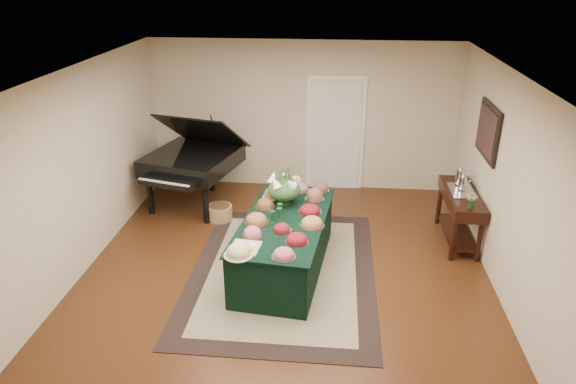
# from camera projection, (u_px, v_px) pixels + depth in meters

# --- Properties ---
(ground) EXTENTS (6.00, 6.00, 0.00)m
(ground) POSITION_uv_depth(u_px,v_px,m) (286.00, 270.00, 7.09)
(ground) COLOR black
(ground) RESTS_ON ground
(area_rug) EXTENTS (2.49, 3.48, 0.01)m
(area_rug) POSITION_uv_depth(u_px,v_px,m) (283.00, 271.00, 7.06)
(area_rug) COLOR black
(area_rug) RESTS_ON ground
(kitchen_doorway) EXTENTS (1.05, 0.07, 2.10)m
(kitchen_doorway) POSITION_uv_depth(u_px,v_px,m) (335.00, 135.00, 9.32)
(kitchen_doorway) COLOR white
(kitchen_doorway) RESTS_ON ground
(buffet_table) EXTENTS (1.30, 2.35, 0.77)m
(buffet_table) POSITION_uv_depth(u_px,v_px,m) (285.00, 244.00, 6.98)
(buffet_table) COLOR black
(buffet_table) RESTS_ON ground
(food_platters) EXTENTS (1.19, 2.30, 0.13)m
(food_platters) POSITION_uv_depth(u_px,v_px,m) (284.00, 213.00, 6.87)
(food_platters) COLOR silver
(food_platters) RESTS_ON buffet_table
(cutting_board) EXTENTS (0.38, 0.38, 0.10)m
(cutting_board) POSITION_uv_depth(u_px,v_px,m) (246.00, 245.00, 6.13)
(cutting_board) COLOR tan
(cutting_board) RESTS_ON buffet_table
(green_goblets) EXTENTS (0.16, 0.31, 0.18)m
(green_goblets) POSITION_uv_depth(u_px,v_px,m) (277.00, 213.00, 6.78)
(green_goblets) COLOR #14321C
(green_goblets) RESTS_ON buffet_table
(floral_centerpiece) EXTENTS (0.48, 0.48, 0.48)m
(floral_centerpiece) POSITION_uv_depth(u_px,v_px,m) (284.00, 185.00, 7.14)
(floral_centerpiece) COLOR #14321C
(floral_centerpiece) RESTS_ON buffet_table
(grand_piano) EXTENTS (1.76, 1.87, 1.67)m
(grand_piano) POSITION_uv_depth(u_px,v_px,m) (193.00, 160.00, 8.69)
(grand_piano) COLOR black
(grand_piano) RESTS_ON ground
(wicker_basket) EXTENTS (0.40, 0.40, 0.25)m
(wicker_basket) POSITION_uv_depth(u_px,v_px,m) (220.00, 213.00, 8.44)
(wicker_basket) COLOR olive
(wicker_basket) RESTS_ON ground
(mahogany_sideboard) EXTENTS (0.45, 1.35, 0.81)m
(mahogany_sideboard) POSITION_uv_depth(u_px,v_px,m) (461.00, 204.00, 7.59)
(mahogany_sideboard) COLOR black
(mahogany_sideboard) RESTS_ON ground
(tea_service) EXTENTS (0.34, 0.58, 0.30)m
(tea_service) POSITION_uv_depth(u_px,v_px,m) (461.00, 181.00, 7.60)
(tea_service) COLOR silver
(tea_service) RESTS_ON mahogany_sideboard
(pink_bouquet) EXTENTS (0.16, 0.16, 0.20)m
(pink_bouquet) POSITION_uv_depth(u_px,v_px,m) (472.00, 199.00, 6.98)
(pink_bouquet) COLOR #14321C
(pink_bouquet) RESTS_ON mahogany_sideboard
(wall_painting) EXTENTS (0.05, 0.95, 0.75)m
(wall_painting) POSITION_uv_depth(u_px,v_px,m) (488.00, 131.00, 7.11)
(wall_painting) COLOR black
(wall_painting) RESTS_ON ground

